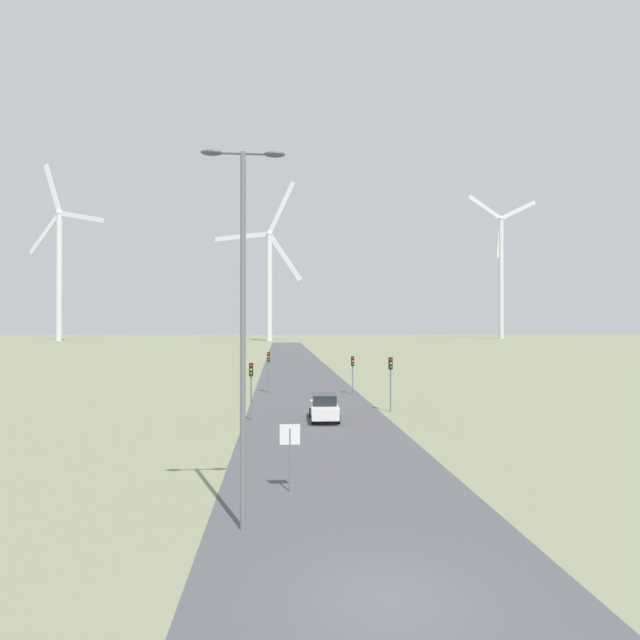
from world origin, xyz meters
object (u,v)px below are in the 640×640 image
wind_turbine_far_left (59,263)px  wind_turbine_center (501,267)px  traffic_light_post_mid_left (269,363)px  traffic_light_post_mid_right (353,366)px  wind_turbine_left (269,273)px  streetlamp (243,299)px  traffic_light_post_near_right (391,372)px  stop_sign_near (290,444)px  car_approaching (324,407)px  traffic_light_post_near_left (251,378)px

wind_turbine_far_left → wind_turbine_center: size_ratio=1.06×
traffic_light_post_mid_left → wind_turbine_far_left: wind_turbine_far_left is taller
traffic_light_post_mid_right → wind_turbine_left: wind_turbine_left is taller
streetlamp → traffic_light_post_near_right: size_ratio=2.98×
streetlamp → stop_sign_near: bearing=65.5°
traffic_light_post_near_right → wind_turbine_center: wind_turbine_center is taller
traffic_light_post_near_right → streetlamp: bearing=-114.7°
streetlamp → traffic_light_post_near_right: (9.55, 20.72, -4.40)m
stop_sign_near → wind_turbine_far_left: size_ratio=0.04×
car_approaching → wind_turbine_center: wind_turbine_center is taller
wind_turbine_far_left → traffic_light_post_near_right: bearing=-60.4°
stop_sign_near → car_approaching: size_ratio=0.64×
traffic_light_post_mid_left → traffic_light_post_mid_right: traffic_light_post_mid_left is taller
wind_turbine_far_left → stop_sign_near: bearing=-64.8°
traffic_light_post_mid_left → car_approaching: (4.08, -14.13, -1.95)m
traffic_light_post_mid_left → wind_turbine_left: 150.51m
traffic_light_post_mid_right → traffic_light_post_near_left: bearing=-126.6°
stop_sign_near → traffic_light_post_mid_left: size_ratio=0.68×
traffic_light_post_near_right → wind_turbine_left: bearing=94.3°
traffic_light_post_near_right → traffic_light_post_mid_left: traffic_light_post_near_right is taller
stop_sign_near → traffic_light_post_mid_right: traffic_light_post_mid_right is taller
stop_sign_near → traffic_light_post_mid_left: bearing=92.9°
wind_turbine_left → wind_turbine_center: (105.11, 23.42, 6.04)m
traffic_light_post_mid_left → car_approaching: size_ratio=0.94×
stop_sign_near → traffic_light_post_near_right: (7.95, 17.22, 1.15)m
wind_turbine_center → traffic_light_post_near_right: bearing=-116.9°
traffic_light_post_mid_left → wind_turbine_left: size_ratio=0.06×
traffic_light_post_near_right → wind_turbine_left: 162.02m
stop_sign_near → wind_turbine_center: size_ratio=0.04×
traffic_light_post_near_right → wind_turbine_far_left: 191.07m
wind_turbine_far_left → wind_turbine_center: (186.53, 18.92, 2.25)m
streetlamp → traffic_light_post_mid_left: streetlamp is taller
streetlamp → car_approaching: (4.26, 17.83, -6.50)m
streetlamp → wind_turbine_far_left: (-83.98, 185.03, 23.19)m
stop_sign_near → streetlamp: bearing=-114.5°
streetlamp → traffic_light_post_near_left: bearing=92.3°
streetlamp → car_approaching: streetlamp is taller
wind_turbine_center → car_approaching: bearing=-117.8°
traffic_light_post_mid_right → car_approaching: bearing=-107.1°
traffic_light_post_mid_left → traffic_light_post_mid_right: 8.10m
traffic_light_post_near_right → car_approaching: traffic_light_post_near_right is taller
streetlamp → wind_turbine_far_left: wind_turbine_far_left is taller
streetlamp → traffic_light_post_mid_left: 32.28m
traffic_light_post_near_left → traffic_light_post_near_right: (10.30, 2.29, 0.13)m
traffic_light_post_mid_left → traffic_light_post_mid_right: size_ratio=1.10×
traffic_light_post_mid_right → wind_turbine_far_left: (-92.08, 154.70, 27.98)m
wind_turbine_center → stop_sign_near: bearing=-116.7°
traffic_light_post_mid_right → wind_turbine_left: size_ratio=0.06×
streetlamp → wind_turbine_left: (-2.57, 180.53, 19.39)m
traffic_light_post_mid_left → wind_turbine_left: (-2.74, 148.57, 23.94)m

